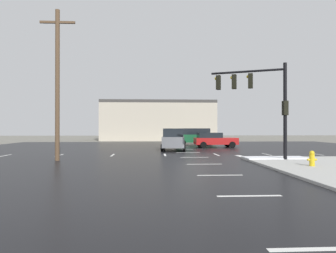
% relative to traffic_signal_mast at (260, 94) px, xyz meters
% --- Properties ---
extents(ground_plane, '(120.00, 120.00, 0.00)m').
position_rel_traffic_signal_mast_xyz_m(ground_plane, '(-3.92, 4.15, -4.28)').
color(ground_plane, slate).
extents(road_asphalt, '(44.00, 44.00, 0.02)m').
position_rel_traffic_signal_mast_xyz_m(road_asphalt, '(-3.92, 4.15, -4.27)').
color(road_asphalt, black).
rests_on(road_asphalt, ground_plane).
extents(snow_strip_curbside, '(4.00, 1.60, 0.06)m').
position_rel_traffic_signal_mast_xyz_m(snow_strip_curbside, '(1.08, 0.15, -4.11)').
color(snow_strip_curbside, white).
rests_on(snow_strip_curbside, sidewalk_corner).
extents(lane_markings, '(36.15, 36.15, 0.01)m').
position_rel_traffic_signal_mast_xyz_m(lane_markings, '(-2.71, 2.77, -4.26)').
color(lane_markings, silver).
rests_on(lane_markings, road_asphalt).
extents(traffic_signal_mast, '(4.44, 2.06, 6.03)m').
position_rel_traffic_signal_mast_xyz_m(traffic_signal_mast, '(0.00, 0.00, 0.00)').
color(traffic_signal_mast, black).
rests_on(traffic_signal_mast, sidewalk_corner).
extents(fire_hydrant, '(0.48, 0.26, 0.79)m').
position_rel_traffic_signal_mast_xyz_m(fire_hydrant, '(1.31, -3.89, -3.74)').
color(fire_hydrant, gold).
rests_on(fire_hydrant, sidewalk_corner).
extents(strip_building_background, '(19.05, 8.00, 6.69)m').
position_rel_traffic_signal_mast_xyz_m(strip_building_background, '(-5.91, 33.09, -0.93)').
color(strip_building_background, '#BCB29E').
rests_on(strip_building_background, ground_plane).
extents(suv_grey, '(2.51, 4.96, 2.03)m').
position_rel_traffic_signal_mast_xyz_m(suv_grey, '(-4.92, 9.08, -3.19)').
color(suv_grey, slate).
rests_on(suv_grey, road_asphalt).
extents(sedan_red, '(4.59, 2.16, 1.58)m').
position_rel_traffic_signal_mast_xyz_m(sedan_red, '(-0.32, 12.73, -3.43)').
color(sedan_red, '#B21919').
rests_on(sedan_red, road_asphalt).
extents(suv_green, '(4.87, 2.24, 2.03)m').
position_rel_traffic_signal_mast_xyz_m(suv_green, '(-1.63, 17.61, -3.19)').
color(suv_green, '#195933').
rests_on(suv_green, road_asphalt).
extents(utility_pole_mid, '(2.20, 0.28, 9.63)m').
position_rel_traffic_signal_mast_xyz_m(utility_pole_mid, '(-12.92, 0.50, 0.75)').
color(utility_pole_mid, brown).
rests_on(utility_pole_mid, ground_plane).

